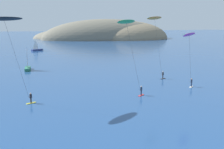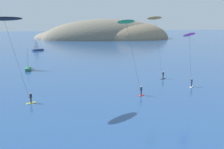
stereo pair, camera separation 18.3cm
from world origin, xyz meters
TOP-DOWN VIEW (x-y plane):
  - headland_island at (30.79, 172.75)m, footprint 91.38×61.31m
  - sailboat_near at (-15.03, 55.51)m, footprint 1.59×5.92m
  - sailboat_far at (-14.68, 101.67)m, footprint 5.43×4.19m
  - kitesurfer_orange at (12.26, 35.60)m, footprint 6.24×4.65m
  - kitesurfer_magenta at (16.02, 27.82)m, footprint 4.84×4.53m
  - kitesurfer_green at (3.07, 22.78)m, footprint 6.29×5.45m
  - kitesurfer_black at (-14.71, 22.50)m, footprint 6.24×5.20m

SIDE VIEW (x-z plane):
  - headland_island at x=30.79m, z-range -13.15..13.15m
  - sailboat_near at x=-15.03m, z-range -2.21..3.49m
  - sailboat_far at x=-14.68m, z-range -2.21..3.49m
  - kitesurfer_magenta at x=16.02m, z-range 4.11..14.83m
  - kitesurfer_green at x=3.07m, z-range 4.74..17.77m
  - kitesurfer_black at x=-14.71m, z-range 5.39..18.82m
  - kitesurfer_orange at x=12.26m, z-range 5.37..19.00m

